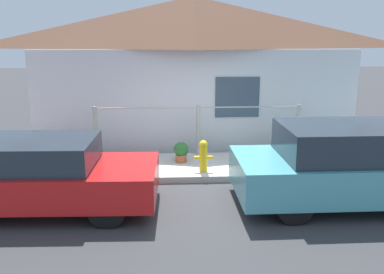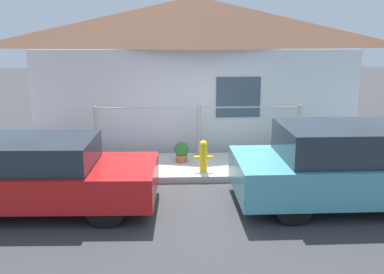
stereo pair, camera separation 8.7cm
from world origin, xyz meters
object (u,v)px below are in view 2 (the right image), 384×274
object	(u,v)px
fire_hydrant	(203,155)
potted_plant_near_hydrant	(181,151)
car_left	(38,174)
car_right	(354,166)
potted_plant_by_fence	(73,149)
potted_plant_corner	(282,144)

from	to	relation	value
fire_hydrant	potted_plant_near_hydrant	xyz separation A→B (m)	(-0.45, 0.70, -0.11)
car_left	potted_plant_near_hydrant	world-z (taller)	car_left
fire_hydrant	car_right	bearing A→B (deg)	-31.08
potted_plant_by_fence	potted_plant_corner	xyz separation A→B (m)	(4.78, 0.22, -0.00)
potted_plant_near_hydrant	potted_plant_corner	size ratio (longest dim) A/B	0.79
fire_hydrant	potted_plant_by_fence	world-z (taller)	fire_hydrant
potted_plant_near_hydrant	potted_plant_by_fence	xyz separation A→B (m)	(-2.42, 0.06, 0.07)
car_right	fire_hydrant	size ratio (longest dim) A/B	6.37
fire_hydrant	potted_plant_near_hydrant	size ratio (longest dim) A/B	1.46
fire_hydrant	potted_plant_by_fence	distance (m)	2.97
car_right	potted_plant_by_fence	size ratio (longest dim) A/B	7.63
car_right	potted_plant_near_hydrant	bearing A→B (deg)	142.88
car_left	car_right	distance (m)	5.49
car_left	potted_plant_corner	size ratio (longest dim) A/B	6.85
car_right	fire_hydrant	bearing A→B (deg)	148.59
fire_hydrant	potted_plant_by_fence	xyz separation A→B (m)	(-2.87, 0.76, -0.03)
potted_plant_by_fence	potted_plant_corner	distance (m)	4.79
car_right	potted_plant_corner	size ratio (longest dim) A/B	7.41
fire_hydrant	potted_plant_by_fence	size ratio (longest dim) A/B	1.20
potted_plant_corner	fire_hydrant	bearing A→B (deg)	-152.86
potted_plant_by_fence	potted_plant_corner	world-z (taller)	potted_plant_corner
car_left	car_right	world-z (taller)	car_right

